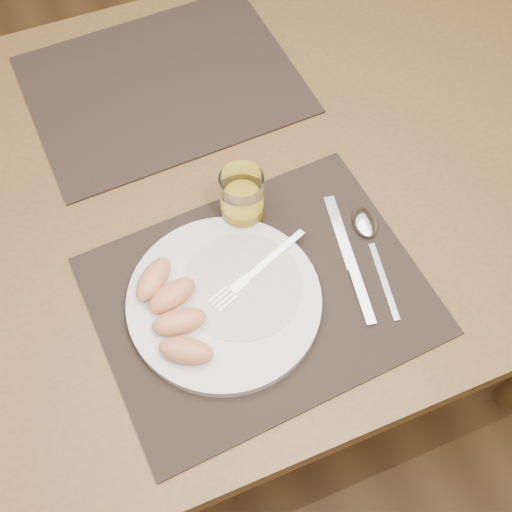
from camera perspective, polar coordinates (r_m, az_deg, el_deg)
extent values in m
plane|color=brown|center=(1.68, -3.14, -8.94)|extent=(5.00, 5.00, 0.00)
cube|color=brown|center=(1.03, -5.07, 5.85)|extent=(1.40, 0.90, 0.04)
cylinder|color=brown|center=(1.72, 11.79, 14.02)|extent=(0.06, 0.06, 0.71)
cube|color=#2D231C|center=(0.91, 0.34, -3.51)|extent=(0.47, 0.38, 0.00)
cube|color=#2D231C|center=(1.16, -8.28, 14.85)|extent=(0.47, 0.37, 0.00)
cylinder|color=white|center=(0.89, -2.84, -4.03)|extent=(0.27, 0.27, 0.02)
cylinder|color=white|center=(0.89, -1.29, -2.60)|extent=(0.17, 0.17, 0.00)
cube|color=silver|center=(0.91, 1.65, 0.07)|extent=(0.11, 0.05, 0.00)
cube|color=silver|center=(0.89, -1.54, -2.64)|extent=(0.03, 0.02, 0.00)
cube|color=silver|center=(0.88, -2.96, -3.84)|extent=(0.04, 0.03, 0.00)
cube|color=silver|center=(0.96, 7.49, 2.13)|extent=(0.04, 0.13, 0.00)
cube|color=silver|center=(0.91, 9.41, -3.54)|extent=(0.03, 0.09, 0.01)
cube|color=silver|center=(0.93, 11.29, -2.21)|extent=(0.03, 0.12, 0.00)
ellipsoid|color=silver|center=(0.97, 9.63, 3.02)|extent=(0.05, 0.06, 0.01)
cylinder|color=white|center=(0.93, -1.26, 5.13)|extent=(0.06, 0.06, 0.10)
cylinder|color=yellow|center=(0.95, -1.23, 4.11)|extent=(0.05, 0.05, 0.03)
ellipsoid|color=#E5935D|center=(0.84, -6.26, -8.35)|extent=(0.08, 0.07, 0.03)
ellipsoid|color=#E5935D|center=(0.86, -6.86, -5.80)|extent=(0.08, 0.04, 0.03)
ellipsoid|color=#E5935D|center=(0.88, -7.46, -3.47)|extent=(0.08, 0.05, 0.03)
ellipsoid|color=#E5935D|center=(0.89, -9.11, -2.02)|extent=(0.08, 0.08, 0.03)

